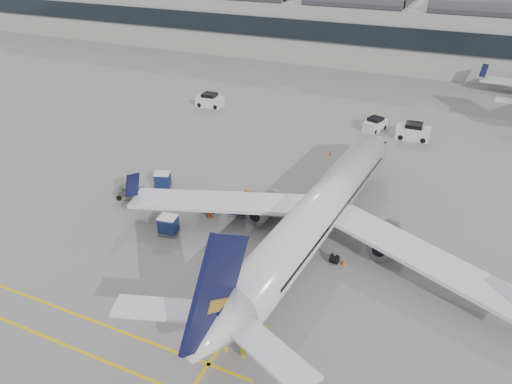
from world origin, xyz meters
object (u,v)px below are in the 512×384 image
at_px(belt_loader, 283,209).
at_px(ramp_agent_b, 209,210).
at_px(airliner_main, 317,215).
at_px(baggage_cart_a, 168,225).
at_px(ramp_agent_a, 247,198).
at_px(pushback_tug, 130,192).

relative_size(belt_loader, ramp_agent_b, 2.97).
xyz_separation_m(airliner_main, belt_loader, (-4.34, 3.42, -2.39)).
bearing_deg(ramp_agent_b, airliner_main, 152.57).
bearing_deg(baggage_cart_a, belt_loader, 33.64).
bearing_deg(ramp_agent_a, belt_loader, -48.11).
bearing_deg(airliner_main, ramp_agent_b, -176.95).
bearing_deg(baggage_cart_a, ramp_agent_a, 49.68).
distance_m(airliner_main, ramp_agent_b, 10.55).
bearing_deg(baggage_cart_a, ramp_agent_b, 55.57).
distance_m(baggage_cart_a, ramp_agent_b, 4.28).
xyz_separation_m(ramp_agent_b, pushback_tug, (-8.93, -0.04, -0.18)).
xyz_separation_m(ramp_agent_a, ramp_agent_b, (-2.39, -3.12, -0.21)).
distance_m(ramp_agent_b, pushback_tug, 8.93).
bearing_deg(pushback_tug, ramp_agent_a, 0.18).
height_order(airliner_main, belt_loader, airliner_main).
bearing_deg(baggage_cart_a, pushback_tug, 142.42).
relative_size(airliner_main, ramp_agent_b, 23.83).
relative_size(ramp_agent_a, ramp_agent_b, 1.26).
relative_size(belt_loader, ramp_agent_a, 2.35).
relative_size(baggage_cart_a, ramp_agent_b, 1.16).
height_order(baggage_cart_a, ramp_agent_a, ramp_agent_a).
bearing_deg(pushback_tug, baggage_cart_a, -43.75).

